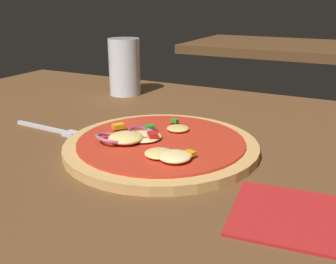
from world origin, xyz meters
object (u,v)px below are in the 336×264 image
Objects in this scene: pizza at (160,145)px; beer_glass at (125,71)px; fork at (58,131)px; napkin at (304,218)px.

beer_glass is at bearing 130.87° from pizza.
pizza is at bearing 1.43° from fork.
pizza is 0.17m from fork.
beer_glass is (-0.04, 0.25, 0.05)m from fork.
fork is 0.38m from napkin.
fork reaches higher than napkin.
fork is at bearing 167.21° from napkin.
beer_glass is 0.54m from napkin.
fork is at bearing -80.39° from beer_glass.
beer_glass is at bearing 140.78° from napkin.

